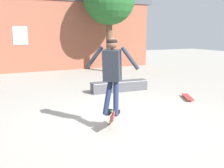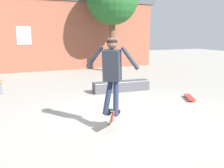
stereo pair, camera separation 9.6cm
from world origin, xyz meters
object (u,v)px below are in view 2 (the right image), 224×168
at_px(skater, 112,70).
at_px(skateboard_flipping, 112,118).
at_px(skate_ledge, 121,86).
at_px(skateboard_resting, 190,97).

height_order(skater, skateboard_flipping, skater).
xyz_separation_m(skate_ledge, skater, (-1.67, -3.07, 1.10)).
relative_size(skate_ledge, skateboard_flipping, 2.57).
distance_m(skate_ledge, skater, 3.67).
distance_m(skateboard_flipping, skateboard_resting, 3.41).
distance_m(skater, skateboard_resting, 3.60).
relative_size(skater, skateboard_flipping, 2.01).
bearing_deg(skateboard_flipping, skateboard_resting, -49.65).
height_order(skater, skateboard_resting, skater).
height_order(skate_ledge, skateboard_resting, skate_ledge).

